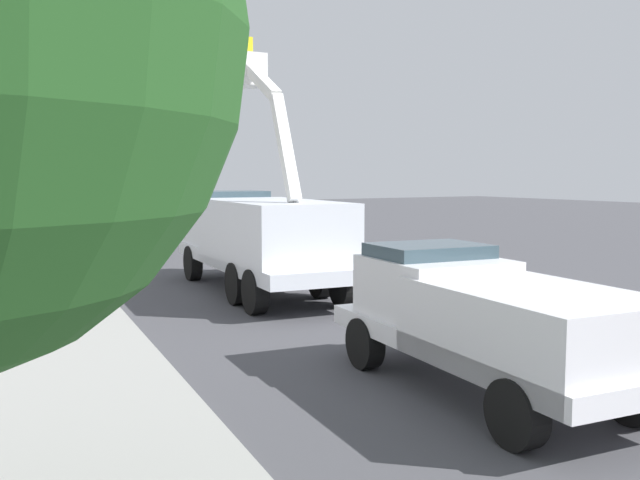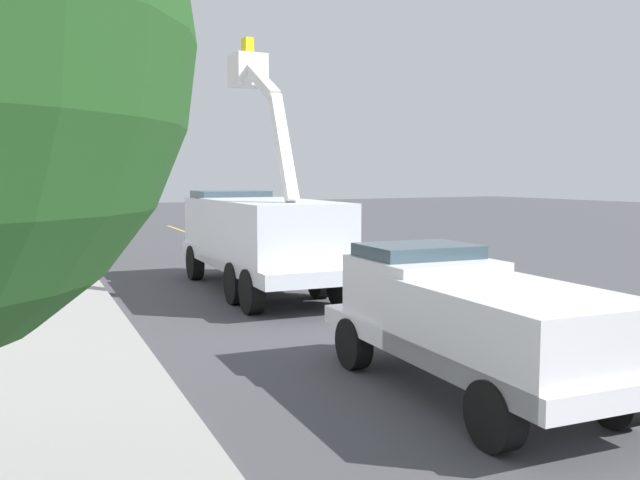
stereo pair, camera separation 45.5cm
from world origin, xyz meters
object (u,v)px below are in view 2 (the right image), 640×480
Objects in this scene: service_pickup_truck at (471,319)px; passing_minivan at (307,229)px; traffic_cone_mid_front at (276,258)px; traffic_signal_mast at (68,79)px; utility_bucket_truck at (258,232)px.

service_pickup_truck is 1.16× the size of passing_minivan.
service_pickup_truck is 13.73m from traffic_cone_mid_front.
traffic_signal_mast reaches higher than passing_minivan.
traffic_signal_mast is at bearing 120.88° from passing_minivan.
service_pickup_truck reaches higher than passing_minivan.
utility_bucket_truck is 1.46× the size of service_pickup_truck.
utility_bucket_truck is 4.41m from traffic_cone_mid_front.
traffic_signal_mast reaches higher than traffic_cone_mid_front.
utility_bucket_truck is 9.80m from service_pickup_truck.
traffic_signal_mast is at bearing 106.16° from traffic_cone_mid_front.
utility_bucket_truck is at bearing -4.67° from service_pickup_truck.
passing_minivan reaches higher than traffic_cone_mid_front.
utility_bucket_truck reaches higher than passing_minivan.
traffic_signal_mast is at bearing 18.23° from service_pickup_truck.
passing_minivan is at bearing -38.45° from traffic_cone_mid_front.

